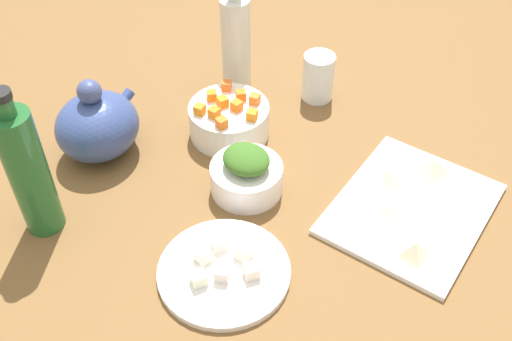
# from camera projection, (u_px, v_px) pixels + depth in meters

# --- Properties ---
(tabletop) EXTENTS (1.90, 1.90, 0.03)m
(tabletop) POSITION_uv_depth(u_px,v_px,m) (256.00, 197.00, 1.08)
(tabletop) COLOR brown
(tabletop) RESTS_ON ground
(cutting_board) EXTENTS (0.29, 0.24, 0.01)m
(cutting_board) POSITION_uv_depth(u_px,v_px,m) (411.00, 209.00, 1.03)
(cutting_board) COLOR white
(cutting_board) RESTS_ON tabletop
(plate_tofu) EXTENTS (0.21, 0.21, 0.01)m
(plate_tofu) POSITION_uv_depth(u_px,v_px,m) (224.00, 272.00, 0.93)
(plate_tofu) COLOR white
(plate_tofu) RESTS_ON tabletop
(bowl_greens) EXTENTS (0.13, 0.13, 0.05)m
(bowl_greens) POSITION_uv_depth(u_px,v_px,m) (247.00, 178.00, 1.05)
(bowl_greens) COLOR white
(bowl_greens) RESTS_ON tabletop
(bowl_carrots) EXTENTS (0.15, 0.15, 0.06)m
(bowl_carrots) POSITION_uv_depth(u_px,v_px,m) (229.00, 120.00, 1.16)
(bowl_carrots) COLOR white
(bowl_carrots) RESTS_ON tabletop
(teapot) EXTENTS (0.17, 0.15, 0.16)m
(teapot) POSITION_uv_depth(u_px,v_px,m) (97.00, 125.00, 1.10)
(teapot) COLOR #354883
(teapot) RESTS_ON tabletop
(bottle_0) EXTENTS (0.06, 0.06, 0.25)m
(bottle_0) POSITION_uv_depth(u_px,v_px,m) (236.00, 43.00, 1.21)
(bottle_0) COLOR silver
(bottle_0) RESTS_ON tabletop
(bottle_1) EXTENTS (0.06, 0.06, 0.27)m
(bottle_1) POSITION_uv_depth(u_px,v_px,m) (28.00, 172.00, 0.93)
(bottle_1) COLOR #225E2B
(bottle_1) RESTS_ON tabletop
(drinking_glass_0) EXTENTS (0.06, 0.06, 0.10)m
(drinking_glass_0) POSITION_uv_depth(u_px,v_px,m) (318.00, 77.00, 1.23)
(drinking_glass_0) COLOR white
(drinking_glass_0) RESTS_ON tabletop
(carrot_cube_0) EXTENTS (0.02, 0.02, 0.02)m
(carrot_cube_0) POSITION_uv_depth(u_px,v_px,m) (227.00, 86.00, 1.17)
(carrot_cube_0) COLOR orange
(carrot_cube_0) RESTS_ON bowl_carrots
(carrot_cube_1) EXTENTS (0.02, 0.02, 0.02)m
(carrot_cube_1) POSITION_uv_depth(u_px,v_px,m) (255.00, 99.00, 1.14)
(carrot_cube_1) COLOR orange
(carrot_cube_1) RESTS_ON bowl_carrots
(carrot_cube_2) EXTENTS (0.02, 0.02, 0.02)m
(carrot_cube_2) POSITION_uv_depth(u_px,v_px,m) (237.00, 106.00, 1.13)
(carrot_cube_2) COLOR orange
(carrot_cube_2) RESTS_ON bowl_carrots
(carrot_cube_3) EXTENTS (0.02, 0.02, 0.02)m
(carrot_cube_3) POSITION_uv_depth(u_px,v_px,m) (200.00, 109.00, 1.12)
(carrot_cube_3) COLOR orange
(carrot_cube_3) RESTS_ON bowl_carrots
(carrot_cube_4) EXTENTS (0.02, 0.02, 0.02)m
(carrot_cube_4) POSITION_uv_depth(u_px,v_px,m) (223.00, 102.00, 1.13)
(carrot_cube_4) COLOR orange
(carrot_cube_4) RESTS_ON bowl_carrots
(carrot_cube_5) EXTENTS (0.02, 0.02, 0.02)m
(carrot_cube_5) POSITION_uv_depth(u_px,v_px,m) (222.00, 123.00, 1.09)
(carrot_cube_5) COLOR orange
(carrot_cube_5) RESTS_ON bowl_carrots
(carrot_cube_6) EXTENTS (0.03, 0.03, 0.02)m
(carrot_cube_6) POSITION_uv_depth(u_px,v_px,m) (212.00, 96.00, 1.15)
(carrot_cube_6) COLOR orange
(carrot_cube_6) RESTS_ON bowl_carrots
(carrot_cube_7) EXTENTS (0.02, 0.02, 0.02)m
(carrot_cube_7) POSITION_uv_depth(u_px,v_px,m) (214.00, 113.00, 1.11)
(carrot_cube_7) COLOR orange
(carrot_cube_7) RESTS_ON bowl_carrots
(carrot_cube_8) EXTENTS (0.02, 0.02, 0.02)m
(carrot_cube_8) POSITION_uv_depth(u_px,v_px,m) (252.00, 115.00, 1.10)
(carrot_cube_8) COLOR orange
(carrot_cube_8) RESTS_ON bowl_carrots
(carrot_cube_9) EXTENTS (0.03, 0.03, 0.02)m
(carrot_cube_9) POSITION_uv_depth(u_px,v_px,m) (241.00, 95.00, 1.15)
(carrot_cube_9) COLOR orange
(carrot_cube_9) RESTS_ON bowl_carrots
(chopped_greens_mound) EXTENTS (0.08, 0.09, 0.04)m
(chopped_greens_mound) POSITION_uv_depth(u_px,v_px,m) (246.00, 159.00, 1.02)
(chopped_greens_mound) COLOR #386521
(chopped_greens_mound) RESTS_ON bowl_greens
(tofu_cube_0) EXTENTS (0.02, 0.02, 0.02)m
(tofu_cube_0) POSITION_uv_depth(u_px,v_px,m) (243.00, 253.00, 0.94)
(tofu_cube_0) COLOR white
(tofu_cube_0) RESTS_ON plate_tofu
(tofu_cube_1) EXTENTS (0.03, 0.03, 0.02)m
(tofu_cube_1) POSITION_uv_depth(u_px,v_px,m) (203.00, 255.00, 0.94)
(tofu_cube_1) COLOR white
(tofu_cube_1) RESTS_ON plate_tofu
(tofu_cube_2) EXTENTS (0.03, 0.03, 0.02)m
(tofu_cube_2) POSITION_uv_depth(u_px,v_px,m) (222.00, 273.00, 0.91)
(tofu_cube_2) COLOR white
(tofu_cube_2) RESTS_ON plate_tofu
(tofu_cube_3) EXTENTS (0.03, 0.03, 0.02)m
(tofu_cube_3) POSITION_uv_depth(u_px,v_px,m) (252.00, 271.00, 0.91)
(tofu_cube_3) COLOR white
(tofu_cube_3) RESTS_ON plate_tofu
(tofu_cube_4) EXTENTS (0.03, 0.03, 0.02)m
(tofu_cube_4) POSITION_uv_depth(u_px,v_px,m) (220.00, 243.00, 0.95)
(tofu_cube_4) COLOR white
(tofu_cube_4) RESTS_ON plate_tofu
(tofu_cube_5) EXTENTS (0.03, 0.03, 0.02)m
(tofu_cube_5) POSITION_uv_depth(u_px,v_px,m) (199.00, 278.00, 0.90)
(tofu_cube_5) COLOR white
(tofu_cube_5) RESTS_ON plate_tofu
(dumpling_0) EXTENTS (0.07, 0.07, 0.03)m
(dumpling_0) POSITION_uv_depth(u_px,v_px,m) (432.00, 165.00, 1.08)
(dumpling_0) COLOR beige
(dumpling_0) RESTS_ON cutting_board
(dumpling_1) EXTENTS (0.07, 0.07, 0.02)m
(dumpling_1) POSITION_uv_depth(u_px,v_px,m) (389.00, 207.00, 1.01)
(dumpling_1) COLOR beige
(dumpling_1) RESTS_ON cutting_board
(dumpling_2) EXTENTS (0.06, 0.06, 0.03)m
(dumpling_2) POSITION_uv_depth(u_px,v_px,m) (415.00, 249.00, 0.94)
(dumpling_2) COLOR beige
(dumpling_2) RESTS_ON cutting_board
(dumpling_3) EXTENTS (0.05, 0.05, 0.02)m
(dumpling_3) POSITION_uv_depth(u_px,v_px,m) (386.00, 176.00, 1.06)
(dumpling_3) COLOR beige
(dumpling_3) RESTS_ON cutting_board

